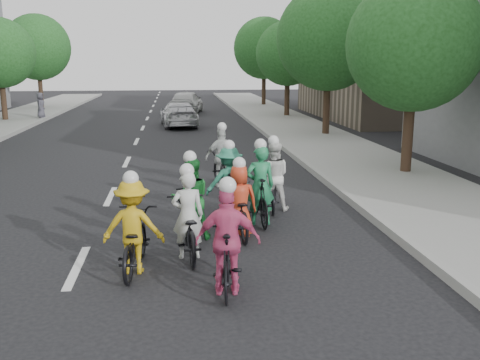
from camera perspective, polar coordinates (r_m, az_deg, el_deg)
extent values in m
plane|color=black|center=(9.72, -16.97, -8.88)|extent=(120.00, 120.00, 0.00)
cube|color=gray|center=(20.21, 11.25, 2.61)|extent=(4.00, 80.00, 0.15)
cube|color=#999993|center=(19.69, 5.84, 2.58)|extent=(0.18, 80.00, 0.18)
cube|color=gray|center=(35.88, 16.94, 12.82)|extent=(10.00, 14.00, 8.00)
cylinder|color=black|center=(34.46, -23.88, 7.56)|extent=(0.32, 0.32, 2.27)
cylinder|color=black|center=(43.14, -20.47, 8.76)|extent=(0.32, 0.32, 2.48)
sphere|color=#1C4717|center=(43.09, -20.81, 13.11)|extent=(4.80, 4.80, 4.80)
cylinder|color=black|center=(17.20, 17.43, 4.17)|extent=(0.32, 0.32, 2.27)
sphere|color=#1C4717|center=(17.06, 18.07, 13.64)|extent=(4.00, 4.00, 4.00)
cylinder|color=black|center=(25.61, 9.19, 7.36)|extent=(0.32, 0.32, 2.48)
sphere|color=#1C4717|center=(25.54, 9.46, 14.71)|extent=(4.80, 4.80, 4.80)
cylinder|color=black|center=(34.33, 5.03, 8.55)|extent=(0.32, 0.32, 2.27)
sphere|color=#1C4717|center=(34.26, 5.12, 13.29)|extent=(4.00, 4.00, 4.00)
cylinder|color=black|center=(43.16, 2.55, 9.52)|extent=(0.32, 0.32, 2.48)
sphere|color=#1C4717|center=(43.11, 2.59, 13.88)|extent=(4.80, 4.80, 4.80)
imported|color=black|center=(9.73, -5.56, -5.19)|extent=(0.80, 1.97, 1.01)
imported|color=silver|center=(9.55, -5.58, -3.76)|extent=(0.60, 0.42, 1.58)
sphere|color=silver|center=(9.36, -5.69, 1.00)|extent=(0.26, 0.26, 0.26)
imported|color=black|center=(10.72, -5.26, -3.55)|extent=(0.71, 1.72, 1.00)
imported|color=#186C28|center=(10.54, -5.28, -2.05)|extent=(0.87, 0.73, 1.63)
sphere|color=silver|center=(10.36, -5.37, 2.43)|extent=(0.26, 0.26, 0.26)
imported|color=black|center=(9.20, -11.23, -6.48)|extent=(0.86, 1.95, 1.00)
imported|color=gold|center=(9.02, -11.36, -4.90)|extent=(1.08, 0.70, 1.59)
sphere|color=silver|center=(8.81, -11.58, 0.15)|extent=(0.26, 0.26, 0.26)
imported|color=black|center=(8.24, -1.36, -8.49)|extent=(0.68, 1.71, 1.00)
imported|color=#DA4D81|center=(8.03, -1.30, -6.53)|extent=(1.02, 0.53, 1.67)
sphere|color=silver|center=(7.80, -1.33, -0.59)|extent=(0.26, 0.26, 0.26)
imported|color=black|center=(10.85, -0.15, -3.29)|extent=(0.75, 1.94, 1.00)
imported|color=red|center=(10.69, -0.09, -2.22)|extent=(0.74, 0.50, 1.48)
sphere|color=silver|center=(10.52, -0.09, 1.77)|extent=(0.26, 0.26, 0.26)
imported|color=black|center=(11.64, 2.07, -2.09)|extent=(0.57, 1.77, 1.05)
imported|color=#22804E|center=(11.46, 2.16, -0.58)|extent=(0.65, 0.44, 1.72)
sphere|color=silver|center=(11.30, 2.20, 3.78)|extent=(0.26, 0.26, 0.26)
imported|color=black|center=(12.80, 3.44, -0.99)|extent=(0.89, 1.88, 0.95)
imported|color=white|center=(12.63, 3.54, 0.43)|extent=(0.88, 0.73, 1.64)
sphere|color=silver|center=(12.48, 3.60, 4.19)|extent=(0.26, 0.26, 0.26)
imported|color=black|center=(12.19, -1.20, -1.39)|extent=(0.53, 1.77, 1.06)
imported|color=#2A8061|center=(12.03, -1.16, -0.22)|extent=(1.06, 0.62, 1.61)
sphere|color=silver|center=(11.87, -1.17, 3.68)|extent=(0.26, 0.26, 0.26)
imported|color=black|center=(15.19, -1.94, 1.14)|extent=(0.95, 1.87, 0.94)
imported|color=silver|center=(15.02, -1.91, 2.44)|extent=(1.04, 0.58, 1.67)
sphere|color=silver|center=(14.90, -1.94, 5.67)|extent=(0.26, 0.26, 0.26)
imported|color=silver|center=(29.61, -6.56, 6.97)|extent=(2.25, 4.69, 1.32)
imported|color=silver|center=(37.15, -5.72, 8.29)|extent=(2.66, 4.89, 1.58)
imported|color=#494753|center=(34.72, -20.50, 7.48)|extent=(0.51, 0.76, 1.51)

